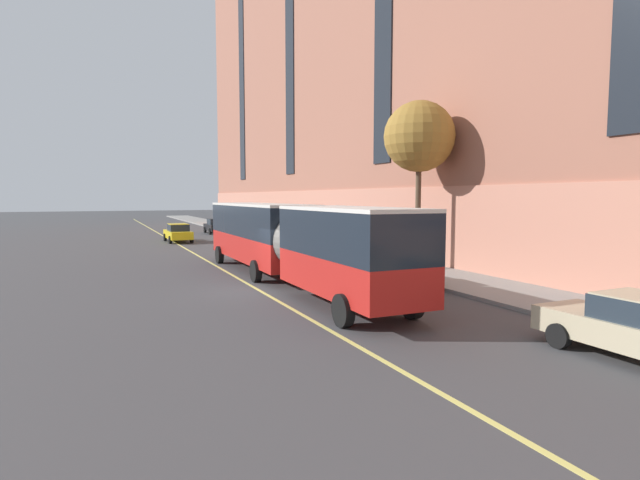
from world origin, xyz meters
name	(u,v)px	position (x,y,z in m)	size (l,w,h in m)	color
ground_plane	(261,290)	(0.00, 0.00, 0.00)	(260.00, 260.00, 0.00)	#424244
sidewalk	(400,267)	(8.76, 3.00, 0.07)	(4.13, 160.00, 0.15)	gray
city_bus	(286,237)	(1.61, 1.25, 2.04)	(2.82, 19.04, 3.50)	red
parked_car_silver_0	(264,238)	(5.36, 16.13, 0.78)	(1.94, 4.26, 1.56)	#B7B7BC
parked_car_black_2	(396,268)	(5.59, -1.50, 0.78)	(2.14, 4.26, 1.56)	black
parked_car_black_3	(310,248)	(5.53, 7.79, 0.78)	(2.08, 4.70, 1.56)	black
parked_car_champagne_4	(230,229)	(5.42, 26.76, 0.78)	(2.02, 4.48, 1.56)	#BCAD89
parked_car_champagne_5	(640,328)	(5.39, -12.23, 0.78)	(2.03, 4.63, 1.56)	#BCAD89
parked_car_black_7	(216,226)	(5.44, 32.88, 0.78)	(2.03, 4.51, 1.56)	black
taxi_cab	(178,233)	(0.26, 24.21, 0.78)	(2.01, 4.75, 1.56)	yellow
street_tree_mid_block	(419,137)	(9.04, 1.79, 6.87)	(3.60, 3.60, 8.55)	brown
lane_centerline	(240,279)	(-0.09, 3.00, 0.00)	(0.16, 140.00, 0.01)	#E0D66B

